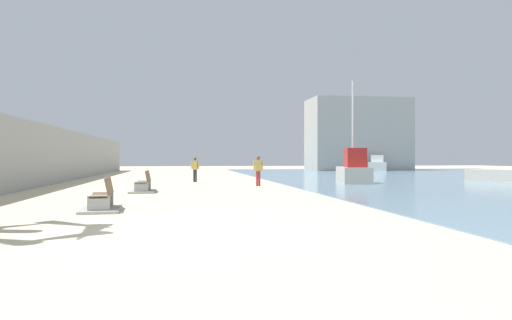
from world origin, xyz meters
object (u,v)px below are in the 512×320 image
at_px(person_standing, 195,168).
at_px(boat_far_right, 354,170).
at_px(boat_far_left, 377,165).
at_px(bench_far, 143,187).
at_px(bench_near, 102,203).
at_px(person_walking, 258,168).

xyz_separation_m(person_standing, boat_far_right, (9.50, -2.97, -0.10)).
xyz_separation_m(boat_far_right, boat_far_left, (12.66, 26.21, -0.09)).
relative_size(bench_far, person_standing, 1.32).
xyz_separation_m(bench_near, person_walking, (6.52, 11.38, 0.73)).
relative_size(bench_near, bench_far, 1.03).
bearing_deg(boat_far_left, person_standing, -133.64).
relative_size(person_walking, boat_far_left, 0.29).
height_order(person_standing, boat_far_right, boat_far_right).
bearing_deg(person_standing, boat_far_left, 46.36).
bearing_deg(person_standing, bench_near, -101.21).
distance_m(person_standing, boat_far_left, 32.11).
bearing_deg(person_standing, person_walking, -55.77).
distance_m(bench_near, person_walking, 13.14).
xyz_separation_m(person_walking, boat_far_left, (18.86, 28.09, -0.23)).
xyz_separation_m(bench_far, person_walking, (5.88, 3.86, 0.73)).
height_order(bench_near, boat_far_right, boat_far_right).
bearing_deg(person_walking, boat_far_left, 56.12).
height_order(person_walking, person_standing, person_walking).
distance_m(bench_far, boat_far_right, 13.39).
height_order(bench_far, person_walking, person_walking).
distance_m(bench_near, boat_far_right, 18.38).
distance_m(boat_far_right, boat_far_left, 29.11).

